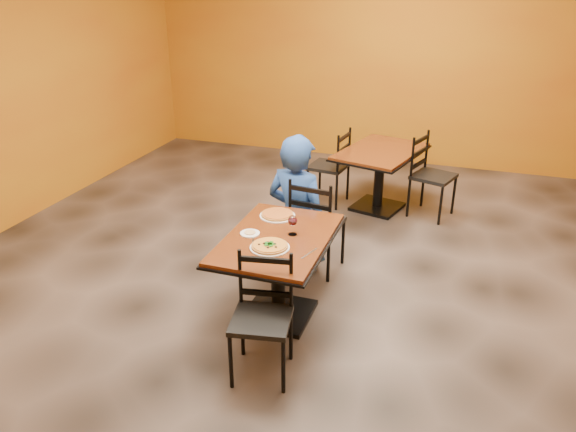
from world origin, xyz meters
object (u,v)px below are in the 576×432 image
(table_second, at_px, (380,166))
(wine_glass, at_px, (293,224))
(plate_far, at_px, (277,216))
(side_plate, at_px, (250,233))
(chair_main_far, at_px, (317,223))
(diner, at_px, (297,202))
(table_main, at_px, (278,258))
(chair_second_right, at_px, (433,177))
(plate_main, at_px, (270,247))
(chair_main_near, at_px, (261,321))
(chair_second_left, at_px, (328,167))
(pizza_far, at_px, (277,214))
(pizza_main, at_px, (270,246))

(table_second, bearing_deg, wine_glass, -96.25)
(plate_far, xyz_separation_m, side_plate, (-0.09, -0.40, 0.00))
(chair_main_far, height_order, diner, diner)
(table_main, distance_m, side_plate, 0.31)
(chair_second_right, relative_size, plate_main, 3.13)
(diner, bearing_deg, table_main, 112.70)
(chair_main_near, height_order, plate_main, chair_main_near)
(side_plate, bearing_deg, chair_second_left, 90.65)
(chair_main_far, bearing_deg, plate_main, 92.76)
(chair_second_left, relative_size, diner, 0.70)
(chair_second_left, distance_m, plate_far, 2.22)
(chair_second_left, height_order, pizza_far, chair_second_left)
(wine_glass, bearing_deg, plate_main, -107.94)
(plate_far, bearing_deg, wine_glass, -51.43)
(table_second, height_order, chair_second_right, chair_second_right)
(pizza_far, distance_m, side_plate, 0.41)
(chair_main_near, distance_m, chair_main_far, 1.63)
(table_second, bearing_deg, side_plate, -103.10)
(side_plate, bearing_deg, table_main, 6.19)
(table_second, xyz_separation_m, plate_main, (-0.37, -2.78, 0.20))
(chair_second_left, bearing_deg, chair_main_far, 18.94)
(chair_main_far, relative_size, side_plate, 6.06)
(side_plate, bearing_deg, chair_main_far, 71.41)
(pizza_main, height_order, pizza_far, same)
(side_plate, bearing_deg, diner, 84.10)
(table_main, height_order, diner, diner)
(side_plate, bearing_deg, chair_second_right, 64.50)
(table_second, distance_m, chair_second_right, 0.64)
(diner, relative_size, pizza_main, 4.71)
(wine_glass, bearing_deg, pizza_far, 128.57)
(plate_far, height_order, side_plate, same)
(chair_main_far, distance_m, plate_main, 1.14)
(side_plate, bearing_deg, table_second, 76.90)
(pizza_far, xyz_separation_m, side_plate, (-0.09, -0.40, -0.02))
(chair_main_far, relative_size, pizza_main, 3.41)
(chair_main_near, relative_size, diner, 0.68)
(table_second, bearing_deg, pizza_far, -103.12)
(chair_second_right, height_order, plate_main, chair_second_right)
(table_second, xyz_separation_m, plate_far, (-0.51, -2.20, 0.20))
(side_plate, bearing_deg, plate_main, -37.17)
(pizza_far, bearing_deg, plate_far, -90.00)
(table_second, relative_size, chair_second_right, 1.41)
(pizza_main, distance_m, wine_glass, 0.31)
(chair_main_far, distance_m, chair_second_right, 1.92)
(table_second, height_order, plate_far, plate_far)
(plate_main, xyz_separation_m, pizza_far, (-0.15, 0.58, 0.02))
(pizza_main, height_order, plate_far, pizza_main)
(chair_second_left, distance_m, pizza_far, 2.22)
(table_main, distance_m, table_second, 2.60)
(chair_main_near, height_order, wine_glass, wine_glass)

